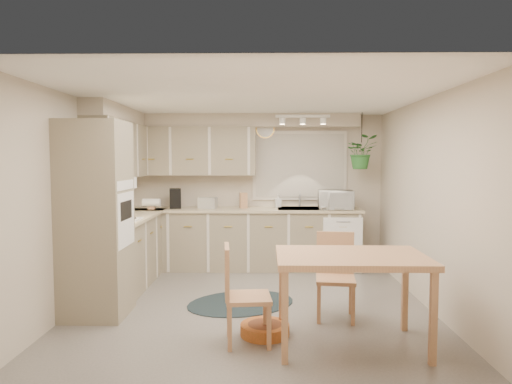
# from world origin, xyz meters

# --- Properties ---
(floor) EXTENTS (4.20, 4.20, 0.00)m
(floor) POSITION_xyz_m (0.00, 0.00, 0.00)
(floor) COLOR slate
(floor) RESTS_ON ground
(ceiling) EXTENTS (4.20, 4.20, 0.00)m
(ceiling) POSITION_xyz_m (0.00, 0.00, 2.40)
(ceiling) COLOR white
(ceiling) RESTS_ON wall_back
(wall_back) EXTENTS (4.00, 0.04, 2.40)m
(wall_back) POSITION_xyz_m (0.00, 2.10, 1.20)
(wall_back) COLOR beige
(wall_back) RESTS_ON floor
(wall_front) EXTENTS (4.00, 0.04, 2.40)m
(wall_front) POSITION_xyz_m (0.00, -2.10, 1.20)
(wall_front) COLOR beige
(wall_front) RESTS_ON floor
(wall_left) EXTENTS (0.04, 4.20, 2.40)m
(wall_left) POSITION_xyz_m (-2.00, 0.00, 1.20)
(wall_left) COLOR beige
(wall_left) RESTS_ON floor
(wall_right) EXTENTS (0.04, 4.20, 2.40)m
(wall_right) POSITION_xyz_m (2.00, 0.00, 1.20)
(wall_right) COLOR beige
(wall_right) RESTS_ON floor
(base_cab_left) EXTENTS (0.60, 1.85, 0.90)m
(base_cab_left) POSITION_xyz_m (-1.70, 0.88, 0.45)
(base_cab_left) COLOR gray
(base_cab_left) RESTS_ON floor
(base_cab_back) EXTENTS (3.60, 0.60, 0.90)m
(base_cab_back) POSITION_xyz_m (-0.20, 1.80, 0.45)
(base_cab_back) COLOR gray
(base_cab_back) RESTS_ON floor
(counter_left) EXTENTS (0.64, 1.89, 0.04)m
(counter_left) POSITION_xyz_m (-1.69, 0.88, 0.92)
(counter_left) COLOR #C3B58E
(counter_left) RESTS_ON base_cab_left
(counter_back) EXTENTS (3.64, 0.64, 0.04)m
(counter_back) POSITION_xyz_m (-0.20, 1.79, 0.92)
(counter_back) COLOR #C3B58E
(counter_back) RESTS_ON base_cab_back
(oven_stack) EXTENTS (0.65, 0.65, 2.10)m
(oven_stack) POSITION_xyz_m (-1.68, -0.38, 1.05)
(oven_stack) COLOR gray
(oven_stack) RESTS_ON floor
(wall_oven_face) EXTENTS (0.02, 0.56, 0.58)m
(wall_oven_face) POSITION_xyz_m (-1.35, -0.38, 1.05)
(wall_oven_face) COLOR white
(wall_oven_face) RESTS_ON oven_stack
(upper_cab_left) EXTENTS (0.35, 2.00, 0.75)m
(upper_cab_left) POSITION_xyz_m (-1.82, 1.00, 1.83)
(upper_cab_left) COLOR gray
(upper_cab_left) RESTS_ON wall_left
(upper_cab_back) EXTENTS (2.00, 0.35, 0.75)m
(upper_cab_back) POSITION_xyz_m (-1.00, 1.93, 1.83)
(upper_cab_back) COLOR gray
(upper_cab_back) RESTS_ON wall_back
(soffit_left) EXTENTS (0.30, 2.00, 0.20)m
(soffit_left) POSITION_xyz_m (-1.85, 1.00, 2.30)
(soffit_left) COLOR beige
(soffit_left) RESTS_ON wall_left
(soffit_back) EXTENTS (3.60, 0.30, 0.20)m
(soffit_back) POSITION_xyz_m (-0.20, 1.95, 2.30)
(soffit_back) COLOR beige
(soffit_back) RESTS_ON wall_back
(cooktop) EXTENTS (0.52, 0.58, 0.02)m
(cooktop) POSITION_xyz_m (-1.68, 0.30, 0.94)
(cooktop) COLOR white
(cooktop) RESTS_ON counter_left
(range_hood) EXTENTS (0.40, 0.60, 0.14)m
(range_hood) POSITION_xyz_m (-1.70, 0.30, 1.40)
(range_hood) COLOR white
(range_hood) RESTS_ON upper_cab_left
(window_blinds) EXTENTS (1.40, 0.02, 1.00)m
(window_blinds) POSITION_xyz_m (0.70, 2.07, 1.60)
(window_blinds) COLOR beige
(window_blinds) RESTS_ON wall_back
(window_frame) EXTENTS (1.50, 0.02, 1.10)m
(window_frame) POSITION_xyz_m (0.70, 2.08, 1.60)
(window_frame) COLOR beige
(window_frame) RESTS_ON wall_back
(sink) EXTENTS (0.70, 0.48, 0.10)m
(sink) POSITION_xyz_m (0.70, 1.80, 0.90)
(sink) COLOR #ABAEB3
(sink) RESTS_ON counter_back
(dishwasher_front) EXTENTS (0.58, 0.02, 0.83)m
(dishwasher_front) POSITION_xyz_m (1.30, 1.49, 0.42)
(dishwasher_front) COLOR white
(dishwasher_front) RESTS_ON base_cab_back
(track_light_bar) EXTENTS (0.80, 0.04, 0.04)m
(track_light_bar) POSITION_xyz_m (0.70, 1.55, 2.33)
(track_light_bar) COLOR white
(track_light_bar) RESTS_ON ceiling
(wall_clock) EXTENTS (0.30, 0.03, 0.30)m
(wall_clock) POSITION_xyz_m (0.15, 2.07, 2.18)
(wall_clock) COLOR #EBB753
(wall_clock) RESTS_ON wall_back
(dining_table) EXTENTS (1.34, 0.90, 0.84)m
(dining_table) POSITION_xyz_m (0.91, -1.15, 0.42)
(dining_table) COLOR tan
(dining_table) RESTS_ON floor
(chair_left) EXTENTS (0.46, 0.46, 0.91)m
(chair_left) POSITION_xyz_m (-0.01, -1.11, 0.45)
(chair_left) COLOR tan
(chair_left) RESTS_ON floor
(chair_back) EXTENTS (0.47, 0.47, 0.90)m
(chair_back) POSITION_xyz_m (0.89, -0.44, 0.45)
(chair_back) COLOR tan
(chair_back) RESTS_ON floor
(braided_rug) EXTENTS (1.57, 1.41, 0.01)m
(braided_rug) POSITION_xyz_m (-0.14, 0.06, 0.01)
(braided_rug) COLOR black
(braided_rug) RESTS_ON floor
(pet_bed) EXTENTS (0.60, 0.60, 0.11)m
(pet_bed) POSITION_xyz_m (0.14, -0.92, 0.05)
(pet_bed) COLOR #BD5725
(pet_bed) RESTS_ON floor
(microwave) EXTENTS (0.53, 0.31, 0.35)m
(microwave) POSITION_xyz_m (1.22, 1.70, 1.12)
(microwave) COLOR white
(microwave) RESTS_ON counter_back
(soap_bottle) EXTENTS (0.13, 0.22, 0.09)m
(soap_bottle) POSITION_xyz_m (0.35, 1.95, 0.99)
(soap_bottle) COLOR white
(soap_bottle) RESTS_ON counter_back
(hanging_plant) EXTENTS (0.49, 0.54, 0.40)m
(hanging_plant) POSITION_xyz_m (1.60, 1.70, 1.75)
(hanging_plant) COLOR #2C6E2D
(hanging_plant) RESTS_ON ceiling
(coffee_maker) EXTENTS (0.21, 0.24, 0.31)m
(coffee_maker) POSITION_xyz_m (-1.24, 1.80, 1.09)
(coffee_maker) COLOR black
(coffee_maker) RESTS_ON counter_back
(toaster) EXTENTS (0.30, 0.21, 0.17)m
(toaster) POSITION_xyz_m (-0.74, 1.82, 1.02)
(toaster) COLOR #ABAEB3
(toaster) RESTS_ON counter_back
(knife_block) EXTENTS (0.13, 0.13, 0.24)m
(knife_block) POSITION_xyz_m (-0.19, 1.85, 1.06)
(knife_block) COLOR tan
(knife_block) RESTS_ON counter_back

